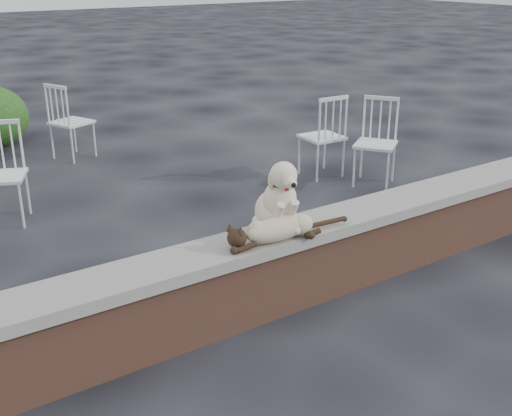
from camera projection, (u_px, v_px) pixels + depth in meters
ground at (309, 295)px, 4.67m from camera, size 60.00×60.00×0.00m
brick_wall at (311, 264)px, 4.58m from camera, size 6.00×0.30×0.50m
capstone at (312, 228)px, 4.48m from camera, size 6.20×0.40×0.08m
dog at (276, 194)px, 4.24m from camera, size 0.41×0.50×0.53m
cat at (279, 227)px, 4.15m from camera, size 1.13×0.43×0.19m
chair_c at (322, 135)px, 7.12m from camera, size 0.59×0.59×0.94m
chair_b at (1, 175)px, 5.80m from camera, size 0.74×0.74×0.94m
chair_d at (376, 143)px, 6.83m from camera, size 0.78×0.78×0.94m
chair_e at (71, 121)px, 7.76m from camera, size 0.73×0.73×0.94m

